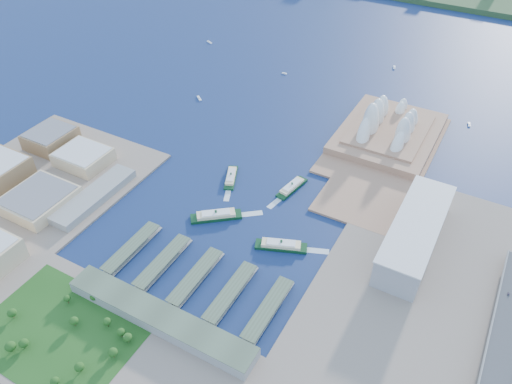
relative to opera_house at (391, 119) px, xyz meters
The scene contains 20 objects.
ground 300.75m from the opera_house, 110.56° to the right, with size 3000.00×3000.00×0.00m, color #0F1C47.
south_land 502.05m from the opera_house, 102.09° to the right, with size 720.00×180.00×3.00m, color gray.
east_land 357.85m from the opera_house, 67.75° to the right, with size 240.00×500.00×3.00m, color gray.
peninsula 36.56m from the opera_house, 82.87° to the right, with size 135.00×220.00×3.00m, color #A17458.
opera_house is the anchor object (origin of this frame).
toaster_building 219.62m from the opera_house, 65.77° to the right, with size 45.00×155.00×35.00m, color gray.
west_buildings 498.76m from the opera_house, 135.41° to the right, with size 200.00×280.00×27.00m, color olive, non-canonical shape.
ferry_wharves 367.50m from the opera_house, 104.38° to the right, with size 184.00×90.00×9.30m, color #475742, non-canonical shape.
terminal_building 425.27m from the opera_house, 102.24° to the right, with size 200.00×28.00×12.00m, color gray.
park 498.56m from the opera_house, 109.34° to the right, with size 150.00×110.00×16.00m, color #194714, non-canonical shape.
ferry_a 243.43m from the opera_house, 127.69° to the right, with size 12.42×48.81×9.23m, color #0D3619, non-canonical shape.
ferry_b 187.72m from the opera_house, 112.12° to the right, with size 13.06×51.29×9.70m, color #0D3619, non-canonical shape.
ferry_c 292.86m from the opera_house, 115.26° to the right, with size 15.27×59.99×11.34m, color #0D3619, non-canonical shape.
ferry_d 273.56m from the opera_house, 97.54° to the right, with size 14.57×57.23×10.82m, color #0D3619, non-canonical shape.
boat_a 305.41m from the opera_house, behind, with size 3.82×15.29×2.95m, color white, non-canonical shape.
boat_b 248.05m from the opera_house, 153.67° to the left, with size 3.16×9.04×2.44m, color white, non-canonical shape.
boat_c 137.09m from the opera_house, 44.06° to the left, with size 3.35×11.49×2.59m, color white, non-canonical shape.
boat_d 440.72m from the opera_house, 158.83° to the left, with size 3.26×14.91×2.52m, color white, non-canonical shape.
boat_e 235.56m from the opera_house, 104.66° to the left, with size 3.81×11.99×2.94m, color white, non-canonical shape.
car_c 301.14m from the opera_house, 50.56° to the right, with size 1.79×4.40×1.28m, color slate.
Camera 1 is at (231.87, -339.78, 398.15)m, focal length 35.00 mm.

